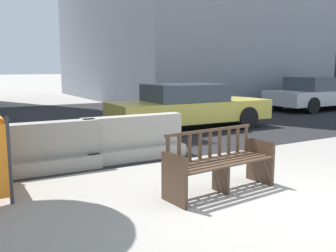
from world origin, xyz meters
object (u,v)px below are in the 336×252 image
object	(u,v)px
jersey_barrier_left	(39,152)
car_sedan_far	(318,93)
car_taxi_near	(189,106)
jersey_barrier_centre	(133,141)
street_bench	(220,165)

from	to	relation	value
jersey_barrier_left	car_sedan_far	xyz separation A→B (m)	(12.10, 3.99, 0.34)
car_taxi_near	jersey_barrier_centre	bearing A→B (deg)	-139.81
jersey_barrier_centre	car_sedan_far	xyz separation A→B (m)	(10.32, 3.92, 0.34)
jersey_barrier_centre	car_sedan_far	distance (m)	11.05
street_bench	jersey_barrier_centre	size ratio (longest dim) A/B	0.86
jersey_barrier_left	car_taxi_near	distance (m)	5.27
car_sedan_far	street_bench	bearing A→B (deg)	-147.81
car_taxi_near	car_sedan_far	size ratio (longest dim) A/B	0.99
jersey_barrier_left	car_sedan_far	world-z (taller)	car_sedan_far
jersey_barrier_centre	car_taxi_near	bearing A→B (deg)	40.19
jersey_barrier_centre	car_taxi_near	size ratio (longest dim) A/B	0.43
jersey_barrier_centre	jersey_barrier_left	size ratio (longest dim) A/B	1.00
street_bench	jersey_barrier_left	distance (m)	3.10
jersey_barrier_left	car_taxi_near	size ratio (longest dim) A/B	0.43
jersey_barrier_centre	car_sedan_far	bearing A→B (deg)	20.79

